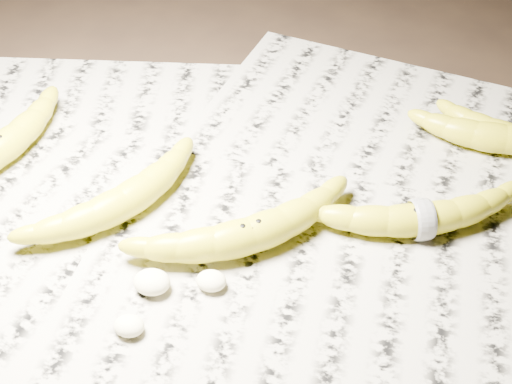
% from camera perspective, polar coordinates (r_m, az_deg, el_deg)
% --- Properties ---
extents(ground, '(3.00, 3.00, 0.00)m').
position_cam_1_polar(ground, '(0.80, 0.84, -2.49)').
color(ground, black).
rests_on(ground, ground).
extents(newspaper_patch, '(0.90, 0.70, 0.01)m').
position_cam_1_polar(newspaper_patch, '(0.79, -1.13, -2.39)').
color(newspaper_patch, '#A39E8C').
rests_on(newspaper_patch, ground).
extents(banana_left_b, '(0.17, 0.20, 0.04)m').
position_cam_1_polar(banana_left_b, '(0.80, -10.62, -0.61)').
color(banana_left_b, gold).
rests_on(banana_left_b, newspaper_patch).
extents(banana_center, '(0.22, 0.18, 0.04)m').
position_cam_1_polar(banana_center, '(0.75, -0.49, -3.26)').
color(banana_center, gold).
rests_on(banana_center, newspaper_patch).
extents(banana_taped, '(0.23, 0.13, 0.04)m').
position_cam_1_polar(banana_taped, '(0.78, 13.10, -1.95)').
color(banana_taped, gold).
rests_on(banana_taped, newspaper_patch).
extents(banana_upper_a, '(0.20, 0.06, 0.04)m').
position_cam_1_polar(banana_upper_a, '(0.92, 19.29, 4.22)').
color(banana_upper_a, gold).
rests_on(banana_upper_a, newspaper_patch).
extents(measuring_tape, '(0.02, 0.05, 0.05)m').
position_cam_1_polar(measuring_tape, '(0.78, 13.10, -1.95)').
color(measuring_tape, white).
rests_on(measuring_tape, newspaper_patch).
extents(flesh_chunk_a, '(0.04, 0.03, 0.02)m').
position_cam_1_polar(flesh_chunk_a, '(0.72, -8.36, -6.94)').
color(flesh_chunk_a, '#FEF6C5').
rests_on(flesh_chunk_a, newspaper_patch).
extents(flesh_chunk_b, '(0.03, 0.02, 0.02)m').
position_cam_1_polar(flesh_chunk_b, '(0.70, -10.16, -10.31)').
color(flesh_chunk_b, '#FEF6C5').
rests_on(flesh_chunk_b, newspaper_patch).
extents(flesh_chunk_c, '(0.03, 0.03, 0.02)m').
position_cam_1_polar(flesh_chunk_c, '(0.72, -3.62, -6.90)').
color(flesh_chunk_c, '#FEF6C5').
rests_on(flesh_chunk_c, newspaper_patch).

